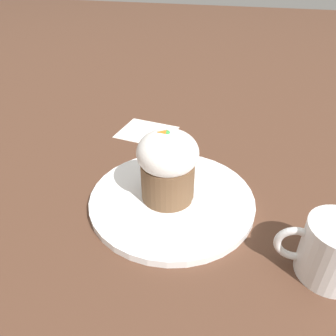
# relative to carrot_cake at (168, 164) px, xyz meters

# --- Properties ---
(ground_plane) EXTENTS (4.00, 4.00, 0.00)m
(ground_plane) POSITION_rel_carrot_cake_xyz_m (-0.01, 0.00, -0.07)
(ground_plane) COLOR #513323
(dessert_plate) EXTENTS (0.26, 0.26, 0.01)m
(dessert_plate) POSITION_rel_carrot_cake_xyz_m (-0.01, 0.00, -0.06)
(dessert_plate) COLOR white
(dessert_plate) RESTS_ON ground_plane
(carrot_cake) EXTENTS (0.09, 0.09, 0.11)m
(carrot_cake) POSITION_rel_carrot_cake_xyz_m (0.00, 0.00, 0.00)
(carrot_cake) COLOR brown
(carrot_cake) RESTS_ON dessert_plate
(spoon) EXTENTS (0.12, 0.04, 0.01)m
(spoon) POSITION_rel_carrot_cake_xyz_m (-0.02, 0.01, -0.06)
(spoon) COLOR silver
(spoon) RESTS_ON dessert_plate
(coffee_cup) EXTENTS (0.11, 0.08, 0.08)m
(coffee_cup) POSITION_rel_carrot_cake_xyz_m (-0.22, 0.08, -0.03)
(coffee_cup) COLOR white
(coffee_cup) RESTS_ON ground_plane
(paper_napkin) EXTENTS (0.13, 0.11, 0.00)m
(paper_napkin) POSITION_rel_carrot_cake_xyz_m (0.10, -0.21, -0.07)
(paper_napkin) COLOR white
(paper_napkin) RESTS_ON ground_plane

